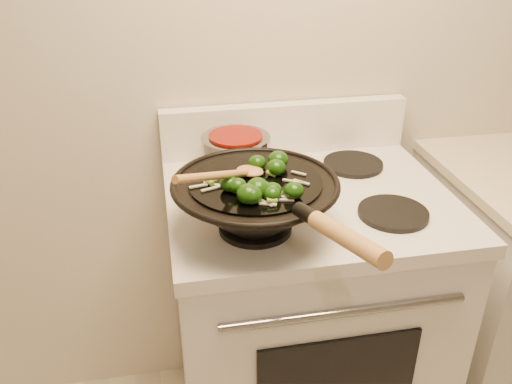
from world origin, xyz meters
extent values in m
plane|color=beige|center=(0.00, 1.50, 1.30)|extent=(3.50, 0.00, 3.50)
cube|color=white|center=(-0.21, 1.17, 0.44)|extent=(0.76, 0.64, 0.88)
cube|color=white|center=(-0.21, 1.17, 0.90)|extent=(0.78, 0.66, 0.04)
cube|color=white|center=(-0.21, 1.47, 1.00)|extent=(0.78, 0.05, 0.16)
cylinder|color=gray|center=(-0.21, 0.84, 0.78)|extent=(0.60, 0.02, 0.02)
cube|color=black|center=(-0.21, 0.84, 0.55)|extent=(0.42, 0.01, 0.28)
cylinder|color=black|center=(-0.39, 1.02, 0.93)|extent=(0.18, 0.18, 0.01)
cylinder|color=black|center=(-0.03, 1.02, 0.93)|extent=(0.18, 0.18, 0.01)
cylinder|color=black|center=(-0.39, 1.32, 0.93)|extent=(0.18, 0.18, 0.01)
cylinder|color=black|center=(-0.03, 1.32, 0.93)|extent=(0.18, 0.18, 0.01)
torus|color=black|center=(-0.39, 1.02, 1.05)|extent=(0.40, 0.40, 0.01)
cylinder|color=black|center=(-0.39, 1.02, 1.05)|extent=(0.32, 0.32, 0.01)
cylinder|color=black|center=(-0.33, 0.81, 1.08)|extent=(0.05, 0.07, 0.04)
cylinder|color=#B38046|center=(-0.29, 0.68, 1.10)|extent=(0.09, 0.21, 0.07)
ellipsoid|color=#123708|center=(-0.40, 0.96, 1.07)|extent=(0.05, 0.05, 0.04)
cylinder|color=#50782B|center=(-0.38, 0.96, 1.06)|extent=(0.02, 0.02, 0.01)
ellipsoid|color=#123708|center=(-0.32, 1.08, 1.07)|extent=(0.05, 0.05, 0.04)
ellipsoid|color=#123708|center=(-0.32, 0.92, 1.07)|extent=(0.04, 0.04, 0.04)
ellipsoid|color=#123708|center=(-0.37, 1.08, 1.07)|extent=(0.04, 0.04, 0.04)
cylinder|color=#50782B|center=(-0.36, 1.08, 1.06)|extent=(0.02, 0.02, 0.01)
ellipsoid|color=#123708|center=(-0.37, 0.92, 1.07)|extent=(0.04, 0.04, 0.03)
ellipsoid|color=#123708|center=(-0.44, 0.97, 1.07)|extent=(0.04, 0.04, 0.04)
ellipsoid|color=#123708|center=(-0.39, 0.95, 1.07)|extent=(0.04, 0.04, 0.03)
cylinder|color=#50782B|center=(-0.38, 0.95, 1.06)|extent=(0.02, 0.02, 0.01)
ellipsoid|color=#123708|center=(-0.42, 0.92, 1.07)|extent=(0.05, 0.05, 0.04)
ellipsoid|color=#123708|center=(-0.46, 0.98, 1.07)|extent=(0.04, 0.04, 0.04)
ellipsoid|color=#123708|center=(-0.37, 0.94, 1.07)|extent=(0.04, 0.04, 0.04)
cylinder|color=#50782B|center=(-0.35, 0.94, 1.06)|extent=(0.02, 0.02, 0.02)
ellipsoid|color=#123708|center=(-0.33, 1.04, 1.07)|extent=(0.05, 0.05, 0.04)
ellipsoid|color=#123708|center=(-0.40, 0.94, 1.07)|extent=(0.05, 0.05, 0.04)
ellipsoid|color=#123708|center=(-0.42, 0.92, 1.07)|extent=(0.05, 0.05, 0.04)
cylinder|color=#50782B|center=(-0.40, 0.92, 1.06)|extent=(0.02, 0.02, 0.02)
cube|color=beige|center=(-0.29, 0.99, 1.06)|extent=(0.03, 0.03, 0.00)
cube|color=beige|center=(-0.31, 1.00, 1.06)|extent=(0.05, 0.03, 0.00)
cube|color=beige|center=(-0.28, 1.03, 1.06)|extent=(0.03, 0.03, 0.00)
cube|color=beige|center=(-0.52, 1.01, 1.06)|extent=(0.04, 0.01, 0.00)
cube|color=beige|center=(-0.35, 0.93, 1.06)|extent=(0.04, 0.05, 0.00)
cube|color=beige|center=(-0.49, 1.00, 1.06)|extent=(0.05, 0.02, 0.00)
cube|color=beige|center=(-0.39, 0.91, 1.06)|extent=(0.03, 0.04, 0.00)
cube|color=beige|center=(-0.38, 0.90, 1.06)|extent=(0.04, 0.02, 0.00)
cube|color=beige|center=(-0.35, 0.91, 1.06)|extent=(0.05, 0.02, 0.00)
cube|color=beige|center=(-0.47, 1.01, 1.06)|extent=(0.04, 0.02, 0.00)
cube|color=beige|center=(-0.51, 1.04, 1.06)|extent=(0.01, 0.04, 0.00)
cylinder|color=olive|center=(-0.35, 0.93, 1.06)|extent=(0.03, 0.03, 0.02)
cylinder|color=olive|center=(-0.35, 1.03, 1.06)|extent=(0.02, 0.03, 0.02)
cylinder|color=olive|center=(-0.50, 1.02, 1.06)|extent=(0.03, 0.03, 0.01)
cylinder|color=olive|center=(-0.49, 1.03, 1.06)|extent=(0.03, 0.02, 0.02)
cylinder|color=olive|center=(-0.38, 0.91, 1.06)|extent=(0.03, 0.02, 0.02)
cylinder|color=olive|center=(-0.38, 1.05, 1.06)|extent=(0.03, 0.02, 0.01)
sphere|color=beige|center=(-0.37, 1.11, 1.06)|extent=(0.01, 0.01, 0.01)
sphere|color=beige|center=(-0.37, 0.94, 1.06)|extent=(0.01, 0.01, 0.01)
sphere|color=beige|center=(-0.42, 0.96, 1.06)|extent=(0.01, 0.01, 0.01)
ellipsoid|color=#B38046|center=(-0.40, 1.05, 1.06)|extent=(0.09, 0.09, 0.02)
cylinder|color=#B38046|center=(-0.49, 0.95, 1.11)|extent=(0.19, 0.22, 0.12)
cylinder|color=gray|center=(-0.39, 1.32, 0.99)|extent=(0.20, 0.20, 0.11)
cylinder|color=#710D05|center=(-0.39, 1.32, 1.05)|extent=(0.15, 0.15, 0.01)
cylinder|color=black|center=(-0.36, 1.16, 1.04)|extent=(0.05, 0.12, 0.02)
camera|label=1|loc=(-0.60, -0.09, 1.63)|focal=38.00mm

